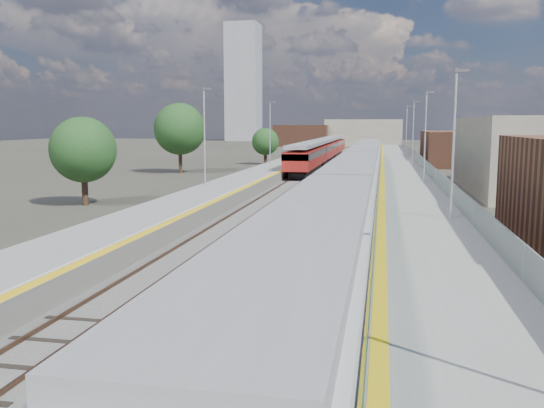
% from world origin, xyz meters
% --- Properties ---
extents(ground, '(320.00, 320.00, 0.00)m').
position_xyz_m(ground, '(0.00, 50.00, 0.00)').
color(ground, '#47443A').
rests_on(ground, ground).
extents(ballast_bed, '(10.50, 155.00, 0.06)m').
position_xyz_m(ballast_bed, '(-2.25, 52.50, 0.03)').
color(ballast_bed, '#565451').
rests_on(ballast_bed, ground).
extents(tracks, '(8.96, 160.00, 0.17)m').
position_xyz_m(tracks, '(-1.65, 54.18, 0.11)').
color(tracks, '#4C3323').
rests_on(tracks, ground).
extents(platform_right, '(4.70, 155.00, 8.52)m').
position_xyz_m(platform_right, '(5.28, 52.49, 0.54)').
color(platform_right, slate).
rests_on(platform_right, ground).
extents(platform_left, '(4.30, 155.00, 8.52)m').
position_xyz_m(platform_left, '(-9.05, 52.49, 0.52)').
color(platform_left, slate).
rests_on(platform_left, ground).
extents(buildings, '(72.00, 185.50, 40.00)m').
position_xyz_m(buildings, '(-18.12, 138.60, 10.70)').
color(buildings, brown).
rests_on(buildings, ground).
extents(green_train, '(2.84, 79.14, 3.13)m').
position_xyz_m(green_train, '(1.50, 34.89, 2.20)').
color(green_train, black).
rests_on(green_train, ground).
extents(red_train, '(2.77, 56.30, 3.50)m').
position_xyz_m(red_train, '(-5.50, 77.07, 2.07)').
color(red_train, black).
rests_on(red_train, ground).
extents(tree_a, '(4.68, 4.68, 6.34)m').
position_xyz_m(tree_a, '(-17.82, 29.59, 3.99)').
color(tree_a, '#382619').
rests_on(tree_a, ground).
extents(tree_b, '(6.12, 6.12, 8.29)m').
position_xyz_m(tree_b, '(-20.56, 57.18, 5.22)').
color(tree_b, '#382619').
rests_on(tree_b, ground).
extents(tree_c, '(3.88, 3.88, 5.26)m').
position_xyz_m(tree_c, '(-13.48, 73.23, 3.30)').
color(tree_c, '#382619').
rests_on(tree_c, ground).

